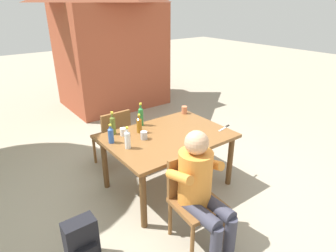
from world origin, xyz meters
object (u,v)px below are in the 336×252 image
person_in_white_shirt (201,186)px  cup_terracotta (184,110)px  bottle_blue (111,135)px  bottle_olive (113,125)px  brick_kiosk (110,40)px  bottle_green (141,116)px  cup_white (123,132)px  cup_steel (144,135)px  chair_near_left (193,195)px  bottle_amber (139,125)px  backpack_by_near_side (82,243)px  dining_table (168,141)px  chair_far_left (113,136)px  table_knife (225,128)px

person_in_white_shirt → cup_terracotta: 1.68m
bottle_blue → person_in_white_shirt: bearing=-75.2°
bottle_olive → brick_kiosk: (1.50, 2.97, 0.59)m
bottle_blue → bottle_green: bearing=22.4°
cup_white → cup_steel: (0.15, -0.23, -0.00)m
chair_near_left → bottle_amber: 1.16m
bottle_olive → bottle_blue: bottle_olive is taller
chair_near_left → bottle_olive: (-0.19, 1.25, 0.36)m
backpack_by_near_side → bottle_amber: bearing=34.9°
dining_table → chair_far_left: chair_far_left is taller
bottle_blue → table_knife: bearing=-20.3°
bottle_blue → cup_white: bearing=23.1°
dining_table → brick_kiosk: bearing=73.7°
chair_far_left → cup_white: (-0.11, -0.51, 0.28)m
bottle_green → bottle_blue: bearing=-157.6°
person_in_white_shirt → bottle_amber: 1.23m
dining_table → cup_white: bearing=143.9°
bottle_amber → bottle_blue: bearing=-173.8°
person_in_white_shirt → bottle_amber: bearing=85.4°
dining_table → bottle_blue: (-0.64, 0.23, 0.18)m
person_in_white_shirt → bottle_olive: (-0.18, 1.36, 0.19)m
bottle_amber → cup_terracotta: 0.88m
bottle_amber → brick_kiosk: bearing=68.6°
dining_table → brick_kiosk: (0.99, 3.39, 0.80)m
cup_steel → table_knife: cup_steel is taller
bottle_green → bottle_blue: size_ratio=1.33×
bottle_olive → bottle_green: size_ratio=0.94×
bottle_green → backpack_by_near_side: 1.69m
cup_terracotta → backpack_by_near_side: 2.25m
person_in_white_shirt → cup_steel: (0.04, 1.02, 0.11)m
cup_terracotta → table_knife: (0.08, -0.71, -0.05)m
bottle_amber → chair_far_left: bearing=99.9°
chair_near_left → bottle_green: (0.23, 1.28, 0.36)m
table_knife → dining_table: bearing=159.4°
chair_far_left → bottle_olive: bearing=-114.3°
chair_far_left → cup_terracotta: size_ratio=8.18×
chair_far_left → person_in_white_shirt: person_in_white_shirt is taller
bottle_amber → backpack_by_near_side: bearing=-145.1°
table_knife → cup_terracotta: bearing=96.8°
person_in_white_shirt → bottle_green: bearing=80.4°
cup_white → brick_kiosk: brick_kiosk is taller
bottle_blue → backpack_by_near_side: bearing=-134.0°
cup_white → brick_kiosk: (1.43, 3.08, 0.66)m
chair_far_left → backpack_by_near_side: chair_far_left is taller
backpack_by_near_side → cup_steel: bearing=29.1°
table_knife → bottle_amber: bearing=150.2°
chair_near_left → bottle_amber: bearing=85.4°
chair_far_left → bottle_olive: (-0.18, -0.40, 0.36)m
cup_terracotta → bottle_amber: bearing=-169.1°
cup_terracotta → brick_kiosk: brick_kiosk is taller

